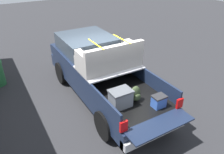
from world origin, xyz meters
name	(u,v)px	position (x,y,z in m)	size (l,w,h in m)	color
ground_plane	(104,97)	(0.00, 0.00, 0.00)	(40.00, 40.00, 0.00)	#262628
pickup_truck	(98,68)	(0.38, 0.00, 0.98)	(6.05, 2.06, 2.23)	#162138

